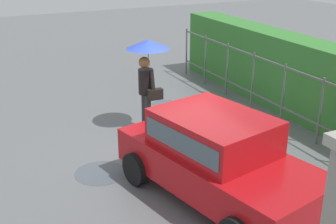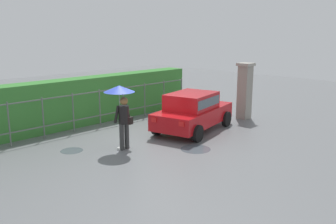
% 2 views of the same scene
% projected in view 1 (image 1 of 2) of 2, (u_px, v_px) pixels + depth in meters
% --- Properties ---
extents(ground_plane, '(40.00, 40.00, 0.00)m').
position_uv_depth(ground_plane, '(183.00, 149.00, 9.42)').
color(ground_plane, slate).
extents(car, '(3.97, 2.48, 1.48)m').
position_uv_depth(car, '(216.00, 154.00, 7.41)').
color(car, '#B71116').
rests_on(car, ground).
extents(pedestrian, '(0.98, 0.98, 2.09)m').
position_uv_depth(pedestrian, '(147.00, 64.00, 9.98)').
color(pedestrian, '#333333').
rests_on(pedestrian, ground).
extents(fence_section, '(9.71, 0.05, 1.50)m').
position_uv_depth(fence_section, '(283.00, 92.00, 10.39)').
color(fence_section, '#59605B').
rests_on(fence_section, ground).
extents(hedge_row, '(10.66, 0.90, 1.90)m').
position_uv_depth(hedge_row, '(312.00, 82.00, 10.69)').
color(hedge_row, '#387F33').
rests_on(hedge_row, ground).
extents(puddle_near, '(0.99, 0.99, 0.00)m').
position_uv_depth(puddle_near, '(100.00, 173.00, 8.46)').
color(puddle_near, '#4C545B').
rests_on(puddle_near, ground).
extents(puddle_far, '(0.72, 0.72, 0.00)m').
position_uv_depth(puddle_far, '(165.00, 104.00, 12.01)').
color(puddle_far, '#4C545B').
rests_on(puddle_far, ground).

